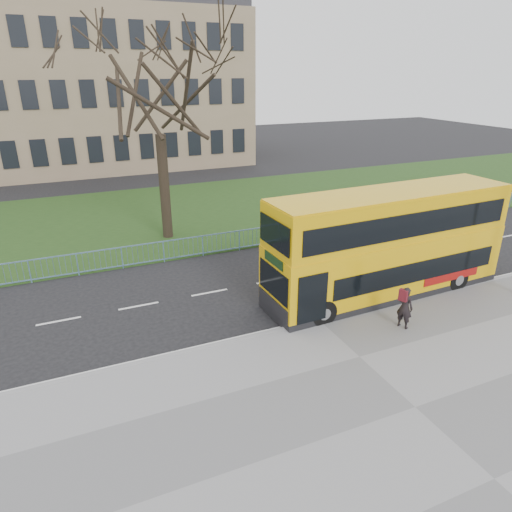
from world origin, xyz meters
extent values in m
plane|color=black|center=(0.00, 0.00, 0.00)|extent=(120.00, 120.00, 0.00)
cube|color=slate|center=(0.00, -6.75, 0.06)|extent=(80.00, 10.50, 0.12)
cube|color=gray|center=(0.00, -1.55, 0.07)|extent=(80.00, 0.20, 0.14)
cube|color=#1E3B15|center=(0.00, 14.30, 0.04)|extent=(80.00, 15.40, 0.08)
cube|color=#7D6A4F|center=(-5.00, 35.00, 7.00)|extent=(30.00, 15.00, 14.00)
cube|color=#E1A809|center=(3.74, -0.50, 1.34)|extent=(10.56, 2.84, 1.95)
cube|color=#E1A809|center=(3.74, -0.50, 2.48)|extent=(10.56, 2.84, 0.34)
cube|color=#E1A809|center=(3.74, -0.50, 3.52)|extent=(10.51, 2.78, 1.75)
cube|color=black|center=(4.38, -1.74, 1.41)|extent=(8.09, 0.30, 0.85)
cube|color=black|center=(3.78, -1.74, 3.43)|extent=(9.64, 0.35, 0.95)
cylinder|color=black|center=(0.04, -1.75, 0.52)|extent=(1.05, 0.31, 1.04)
cylinder|color=black|center=(6.82, -1.53, 0.52)|extent=(1.05, 0.31, 1.04)
imported|color=black|center=(2.54, -3.18, 0.92)|extent=(0.59, 0.69, 1.60)
camera|label=1|loc=(-8.13, -14.30, 8.85)|focal=32.00mm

